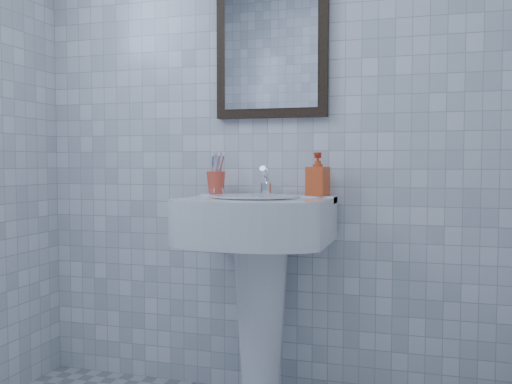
% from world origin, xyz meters
% --- Properties ---
extents(wall_back, '(2.20, 0.02, 2.50)m').
position_xyz_m(wall_back, '(0.00, 1.20, 1.25)').
color(wall_back, white).
rests_on(wall_back, ground).
extents(washbasin, '(0.59, 0.43, 0.91)m').
position_xyz_m(washbasin, '(0.02, 0.99, 0.61)').
color(washbasin, white).
rests_on(washbasin, ground).
extents(faucet, '(0.05, 0.11, 0.13)m').
position_xyz_m(faucet, '(0.02, 1.10, 0.95)').
color(faucet, white).
rests_on(faucet, washbasin).
extents(toothbrush_cup, '(0.11, 0.11, 0.10)m').
position_xyz_m(toothbrush_cup, '(-0.21, 1.10, 0.95)').
color(toothbrush_cup, '#E94C34').
rests_on(toothbrush_cup, washbasin).
extents(soap_dispenser, '(0.10, 0.10, 0.18)m').
position_xyz_m(soap_dispenser, '(0.24, 1.11, 0.99)').
color(soap_dispenser, red).
rests_on(soap_dispenser, washbasin).
extents(wall_mirror, '(0.50, 0.04, 0.62)m').
position_xyz_m(wall_mirror, '(0.02, 1.18, 1.55)').
color(wall_mirror, black).
rests_on(wall_mirror, wall_back).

